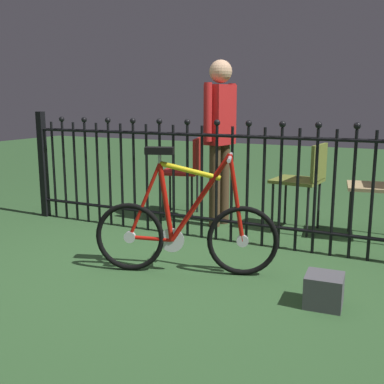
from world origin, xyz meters
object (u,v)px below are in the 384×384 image
Objects in this scene: chair_red at (187,167)px; person_visitor at (220,129)px; display_crate at (324,290)px; chair_olive at (305,176)px; chair_tan at (383,181)px; bicycle at (185,229)px.

person_visitor reaches higher than chair_red.
person_visitor is 7.26× the size of display_crate.
person_visitor reaches higher than chair_olive.
chair_tan is 1.98m from chair_red.
chair_tan is 0.69m from chair_olive.
bicycle is 1.75m from chair_red.
chair_red is 0.67m from person_visitor.
bicycle is at bearing 172.88° from display_crate.
chair_tan is at bearing 2.20° from chair_olive.
chair_tan is 0.53× the size of person_visitor.
display_crate is (1.02, -0.13, -0.23)m from bicycle.
display_crate is at bearing -48.34° from person_visitor.
person_visitor reaches higher than display_crate.
bicycle is 1.52m from person_visitor.
chair_red is (-0.76, 1.56, 0.20)m from bicycle.
bicycle is at bearing -109.51° from chair_olive.
bicycle is 1.59m from chair_olive.
display_crate is (0.49, -1.61, -0.44)m from chair_olive.
display_crate is at bearing -43.46° from chair_red.
chair_red is (-1.98, 0.05, -0.01)m from chair_tan.
chair_tan reaches higher than chair_red.
chair_red is 3.78× the size of display_crate.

